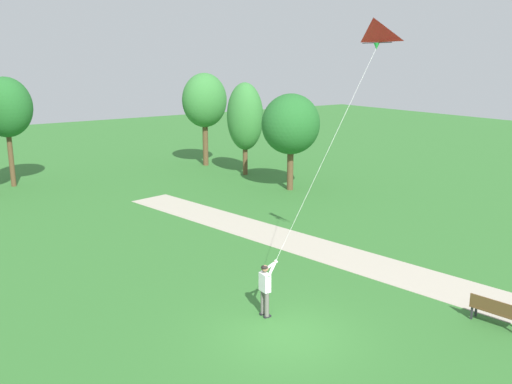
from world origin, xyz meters
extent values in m
plane|color=#33702D|center=(0.00, 0.00, 0.00)|extent=(120.00, 120.00, 0.00)
cube|color=#B7AD99|center=(6.48, 2.00, 0.01)|extent=(7.69, 31.95, 0.02)
cube|color=#232328|center=(0.29, 1.52, 0.03)|extent=(0.25, 0.12, 0.06)
cylinder|color=slate|center=(0.27, 1.52, 0.45)|extent=(0.14, 0.14, 0.82)
cube|color=#232328|center=(0.28, 1.28, 0.03)|extent=(0.25, 0.12, 0.06)
cylinder|color=slate|center=(0.26, 1.28, 0.45)|extent=(0.14, 0.14, 0.82)
cube|color=white|center=(0.26, 1.40, 1.16)|extent=(0.24, 0.41, 0.60)
sphere|color=#996B4C|center=(0.26, 1.40, 1.62)|extent=(0.22, 0.22, 0.22)
ellipsoid|color=black|center=(0.25, 1.41, 1.66)|extent=(0.24, 0.24, 0.13)
cylinder|color=white|center=(0.49, 1.48, 1.61)|extent=(0.52, 0.37, 0.43)
cylinder|color=white|center=(0.48, 1.30, 1.61)|extent=(0.54, 0.32, 0.43)
sphere|color=#996B4C|center=(0.64, 1.38, 1.74)|extent=(0.10, 0.10, 0.10)
pyramid|color=red|center=(4.35, 1.17, 8.89)|extent=(0.61, 1.56, 0.77)
cone|color=green|center=(4.54, 1.14, 8.41)|extent=(0.22, 0.22, 0.22)
cylinder|color=black|center=(4.54, 1.14, 8.52)|extent=(0.21, 1.44, 0.02)
cylinder|color=silver|center=(2.59, 1.26, 5.05)|extent=(3.90, 0.25, 6.63)
cube|color=brown|center=(5.73, -3.20, 0.45)|extent=(0.68, 1.55, 0.05)
cube|color=brown|center=(5.54, -3.23, 0.68)|extent=(0.29, 1.49, 0.40)
cube|color=#2D2D33|center=(5.78, -2.51, 0.23)|extent=(0.07, 0.07, 0.45)
cube|color=#2D2D33|center=(5.46, -2.56, 0.23)|extent=(0.07, 0.07, 0.45)
cylinder|color=brown|center=(11.93, 14.65, 1.40)|extent=(0.39, 0.39, 2.81)
ellipsoid|color=#236628|center=(11.93, 14.65, 4.10)|extent=(3.65, 3.42, 3.69)
cylinder|color=brown|center=(-1.92, 25.68, 1.86)|extent=(0.31, 0.31, 3.73)
ellipsoid|color=#236628|center=(-1.92, 25.68, 5.04)|extent=(3.21, 2.89, 3.75)
cylinder|color=brown|center=(12.27, 20.09, 1.23)|extent=(0.33, 0.33, 2.46)
ellipsoid|color=#387F38|center=(12.27, 20.09, 4.08)|extent=(2.40, 2.73, 4.63)
cylinder|color=brown|center=(11.77, 24.71, 1.76)|extent=(0.41, 0.41, 3.52)
ellipsoid|color=#387F38|center=(11.77, 24.71, 4.93)|extent=(3.41, 3.06, 4.01)
camera|label=1|loc=(-9.51, -11.87, 8.08)|focal=39.27mm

